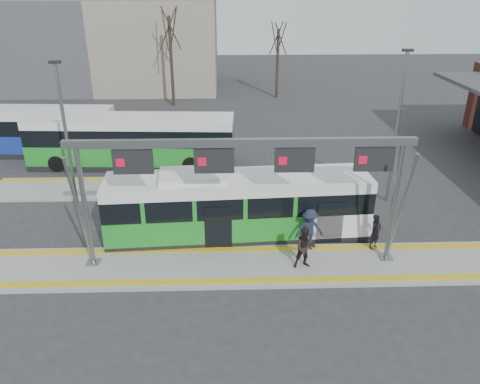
# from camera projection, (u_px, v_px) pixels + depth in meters

# --- Properties ---
(ground) EXTENTS (120.00, 120.00, 0.00)m
(ground) POSITION_uv_depth(u_px,v_px,m) (253.00, 267.00, 18.96)
(ground) COLOR #2D2D30
(ground) RESTS_ON ground
(platform_main) EXTENTS (22.00, 3.00, 0.15)m
(platform_main) POSITION_uv_depth(u_px,v_px,m) (253.00, 266.00, 18.93)
(platform_main) COLOR gray
(platform_main) RESTS_ON ground
(platform_second) EXTENTS (20.00, 3.00, 0.15)m
(platform_second) POSITION_uv_depth(u_px,v_px,m) (174.00, 187.00, 26.10)
(platform_second) COLOR gray
(platform_second) RESTS_ON ground
(tactile_main) EXTENTS (22.00, 2.65, 0.02)m
(tactile_main) POSITION_uv_depth(u_px,v_px,m) (254.00, 264.00, 18.89)
(tactile_main) COLOR gold
(tactile_main) RESTS_ON platform_main
(tactile_second) EXTENTS (20.00, 0.35, 0.02)m
(tactile_second) POSITION_uv_depth(u_px,v_px,m) (176.00, 178.00, 27.11)
(tactile_second) COLOR gold
(tactile_second) RESTS_ON platform_second
(gantry) EXTENTS (13.00, 1.68, 5.20)m
(gantry) POSITION_uv_depth(u_px,v_px,m) (245.00, 166.00, 17.41)
(gantry) COLOR slate
(gantry) RESTS_ON platform_main
(hero_bus) EXTENTS (11.66, 3.15, 3.17)m
(hero_bus) POSITION_uv_depth(u_px,v_px,m) (238.00, 207.00, 20.73)
(hero_bus) COLOR black
(hero_bus) RESTS_ON ground
(bg_bus_green) EXTENTS (12.63, 3.34, 3.13)m
(bg_bus_green) POSITION_uv_depth(u_px,v_px,m) (132.00, 142.00, 28.84)
(bg_bus_green) COLOR black
(bg_bus_green) RESTS_ON ground
(bg_bus_blue) EXTENTS (11.77, 3.25, 3.04)m
(bg_bus_blue) POSITION_uv_depth(u_px,v_px,m) (24.00, 132.00, 30.94)
(bg_bus_blue) COLOR black
(bg_bus_blue) RESTS_ON ground
(passenger_a) EXTENTS (0.68, 0.62, 1.57)m
(passenger_a) POSITION_uv_depth(u_px,v_px,m) (375.00, 232.00, 19.72)
(passenger_a) COLOR black
(passenger_a) RESTS_ON platform_main
(passenger_b) EXTENTS (0.91, 0.74, 1.73)m
(passenger_b) POSITION_uv_depth(u_px,v_px,m) (305.00, 248.00, 18.37)
(passenger_b) COLOR black
(passenger_b) RESTS_ON platform_main
(passenger_c) EXTENTS (1.26, 0.80, 1.87)m
(passenger_c) POSITION_uv_depth(u_px,v_px,m) (309.00, 230.00, 19.58)
(passenger_c) COLOR #1C2033
(passenger_c) RESTS_ON platform_main
(tree_left) EXTENTS (1.40, 1.40, 8.93)m
(tree_left) POSITION_uv_depth(u_px,v_px,m) (169.00, 29.00, 40.89)
(tree_left) COLOR #382B21
(tree_left) RESTS_ON ground
(tree_mid) EXTENTS (1.40, 1.40, 7.36)m
(tree_mid) POSITION_uv_depth(u_px,v_px,m) (278.00, 39.00, 44.47)
(tree_mid) COLOR #382B21
(tree_mid) RESTS_ON ground
(lamp_west) EXTENTS (0.50, 0.25, 7.44)m
(lamp_west) POSITION_uv_depth(u_px,v_px,m) (67.00, 137.00, 21.75)
(lamp_west) COLOR slate
(lamp_west) RESTS_ON ground
(lamp_east) EXTENTS (0.50, 0.25, 7.75)m
(lamp_east) POSITION_uv_depth(u_px,v_px,m) (397.00, 125.00, 23.00)
(lamp_east) COLOR slate
(lamp_east) RESTS_ON ground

